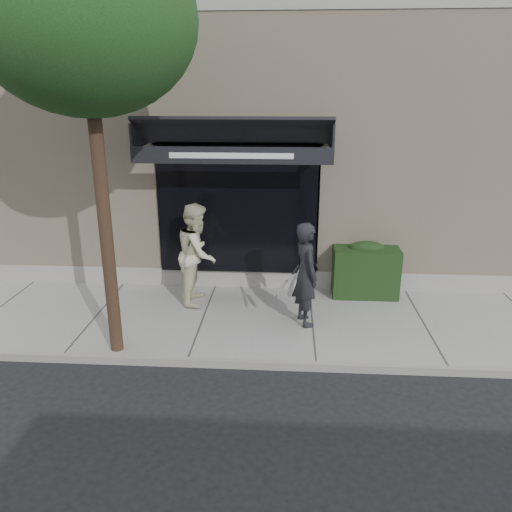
# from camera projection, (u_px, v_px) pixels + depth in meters

# --- Properties ---
(ground) EXTENTS (80.00, 80.00, 0.00)m
(ground) POSITION_uv_depth(u_px,v_px,m) (312.00, 325.00, 9.15)
(ground) COLOR black
(ground) RESTS_ON ground
(sidewalk) EXTENTS (20.00, 3.00, 0.12)m
(sidewalk) POSITION_uv_depth(u_px,v_px,m) (312.00, 322.00, 9.13)
(sidewalk) COLOR gray
(sidewalk) RESTS_ON ground
(curb) EXTENTS (20.00, 0.10, 0.14)m
(curb) POSITION_uv_depth(u_px,v_px,m) (316.00, 366.00, 7.66)
(curb) COLOR gray
(curb) RESTS_ON ground
(building_facade) EXTENTS (14.30, 8.04, 5.64)m
(building_facade) POSITION_uv_depth(u_px,v_px,m) (307.00, 145.00, 12.98)
(building_facade) COLOR beige
(building_facade) RESTS_ON ground
(hedge) EXTENTS (1.30, 0.70, 1.14)m
(hedge) POSITION_uv_depth(u_px,v_px,m) (365.00, 270.00, 10.06)
(hedge) COLOR black
(hedge) RESTS_ON sidewalk
(street_tree) EXTENTS (3.00, 3.00, 6.28)m
(street_tree) POSITION_uv_depth(u_px,v_px,m) (85.00, 20.00, 6.54)
(street_tree) COLOR black
(street_tree) RESTS_ON ground
(pedestrian_front) EXTENTS (0.83, 0.89, 1.86)m
(pedestrian_front) POSITION_uv_depth(u_px,v_px,m) (306.00, 274.00, 8.70)
(pedestrian_front) COLOR black
(pedestrian_front) RESTS_ON sidewalk
(pedestrian_back) EXTENTS (0.75, 0.97, 1.97)m
(pedestrian_back) POSITION_uv_depth(u_px,v_px,m) (197.00, 254.00, 9.61)
(pedestrian_back) COLOR beige
(pedestrian_back) RESTS_ON sidewalk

